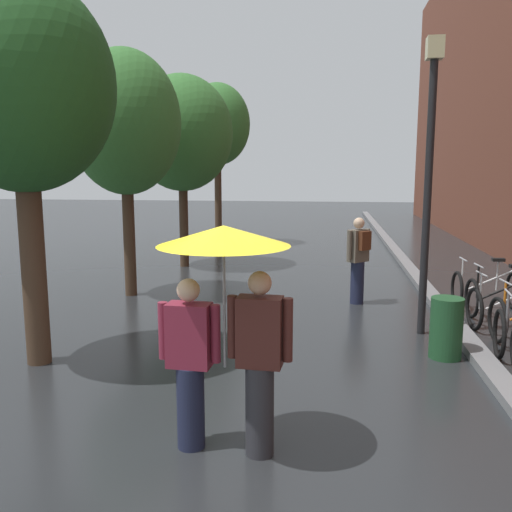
{
  "coord_description": "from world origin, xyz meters",
  "views": [
    {
      "loc": [
        1.12,
        -4.55,
        2.58
      ],
      "look_at": [
        0.08,
        3.02,
        1.35
      ],
      "focal_mm": 37.73,
      "sensor_mm": 36.0,
      "label": 1
    }
  ],
  "objects_px": {
    "pedestrian_walking_midground": "(358,258)",
    "street_tree_1": "(125,124)",
    "street_lamp_post": "(429,167)",
    "litter_bin": "(446,328)",
    "street_tree_0": "(22,87)",
    "street_tree_3": "(217,125)",
    "parked_bicycle_3": "(507,308)",
    "street_tree_2": "(182,134)",
    "parked_bicycle_4": "(502,297)",
    "parked_bicycle_5": "(485,289)",
    "couple_under_umbrella": "(224,300)"
  },
  "relations": [
    {
      "from": "pedestrian_walking_midground",
      "to": "street_tree_1",
      "type": "bearing_deg",
      "value": 178.82
    },
    {
      "from": "street_lamp_post",
      "to": "litter_bin",
      "type": "distance_m",
      "value": 2.46
    },
    {
      "from": "street_tree_0",
      "to": "street_lamp_post",
      "type": "distance_m",
      "value": 5.79
    },
    {
      "from": "street_tree_1",
      "to": "street_tree_3",
      "type": "relative_size",
      "value": 0.9
    },
    {
      "from": "parked_bicycle_3",
      "to": "litter_bin",
      "type": "relative_size",
      "value": 1.35
    },
    {
      "from": "street_lamp_post",
      "to": "street_tree_0",
      "type": "bearing_deg",
      "value": -159.01
    },
    {
      "from": "street_tree_0",
      "to": "street_tree_3",
      "type": "xyz_separation_m",
      "value": [
        0.01,
        11.85,
        0.48
      ]
    },
    {
      "from": "street_tree_2",
      "to": "street_lamp_post",
      "type": "height_order",
      "value": "street_tree_2"
    },
    {
      "from": "parked_bicycle_4",
      "to": "litter_bin",
      "type": "bearing_deg",
      "value": -121.98
    },
    {
      "from": "street_tree_0",
      "to": "parked_bicycle_5",
      "type": "distance_m",
      "value": 8.42
    },
    {
      "from": "parked_bicycle_3",
      "to": "pedestrian_walking_midground",
      "type": "xyz_separation_m",
      "value": [
        -2.3,
        1.48,
        0.52
      ]
    },
    {
      "from": "street_tree_3",
      "to": "street_tree_2",
      "type": "bearing_deg",
      "value": -90.26
    },
    {
      "from": "couple_under_umbrella",
      "to": "street_lamp_post",
      "type": "xyz_separation_m",
      "value": [
        2.39,
        3.96,
        1.19
      ]
    },
    {
      "from": "parked_bicycle_3",
      "to": "litter_bin",
      "type": "bearing_deg",
      "value": -130.08
    },
    {
      "from": "litter_bin",
      "to": "couple_under_umbrella",
      "type": "bearing_deg",
      "value": -131.68
    },
    {
      "from": "parked_bicycle_5",
      "to": "street_lamp_post",
      "type": "xyz_separation_m",
      "value": [
        -1.44,
        -1.79,
        2.24
      ]
    },
    {
      "from": "street_lamp_post",
      "to": "pedestrian_walking_midground",
      "type": "xyz_separation_m",
      "value": [
        -0.91,
        1.85,
        -1.73
      ]
    },
    {
      "from": "street_tree_0",
      "to": "litter_bin",
      "type": "xyz_separation_m",
      "value": [
        5.48,
        0.94,
        -3.17
      ]
    },
    {
      "from": "parked_bicycle_5",
      "to": "couple_under_umbrella",
      "type": "distance_m",
      "value": 6.99
    },
    {
      "from": "parked_bicycle_4",
      "to": "pedestrian_walking_midground",
      "type": "xyz_separation_m",
      "value": [
        -2.45,
        0.72,
        0.52
      ]
    },
    {
      "from": "street_tree_1",
      "to": "parked_bicycle_3",
      "type": "xyz_separation_m",
      "value": [
        6.93,
        -1.57,
        -3.11
      ]
    },
    {
      "from": "parked_bicycle_5",
      "to": "street_lamp_post",
      "type": "distance_m",
      "value": 3.21
    },
    {
      "from": "street_tree_2",
      "to": "pedestrian_walking_midground",
      "type": "distance_m",
      "value": 6.25
    },
    {
      "from": "parked_bicycle_5",
      "to": "pedestrian_walking_midground",
      "type": "relative_size",
      "value": 0.66
    },
    {
      "from": "parked_bicycle_5",
      "to": "parked_bicycle_4",
      "type": "bearing_deg",
      "value": -81.3
    },
    {
      "from": "street_tree_2",
      "to": "parked_bicycle_4",
      "type": "relative_size",
      "value": 4.45
    },
    {
      "from": "street_tree_2",
      "to": "street_tree_3",
      "type": "height_order",
      "value": "street_tree_3"
    },
    {
      "from": "street_tree_1",
      "to": "couple_under_umbrella",
      "type": "xyz_separation_m",
      "value": [
        3.15,
        -5.9,
        -2.06
      ]
    },
    {
      "from": "street_tree_2",
      "to": "litter_bin",
      "type": "bearing_deg",
      "value": -49.82
    },
    {
      "from": "street_tree_2",
      "to": "parked_bicycle_5",
      "type": "bearing_deg",
      "value": -27.98
    },
    {
      "from": "parked_bicycle_5",
      "to": "pedestrian_walking_midground",
      "type": "height_order",
      "value": "pedestrian_walking_midground"
    },
    {
      "from": "street_tree_2",
      "to": "street_tree_1",
      "type": "bearing_deg",
      "value": -93.37
    },
    {
      "from": "street_tree_1",
      "to": "pedestrian_walking_midground",
      "type": "relative_size",
      "value": 2.94
    },
    {
      "from": "street_tree_3",
      "to": "street_lamp_post",
      "type": "distance_m",
      "value": 11.25
    },
    {
      "from": "street_tree_1",
      "to": "street_tree_2",
      "type": "height_order",
      "value": "street_tree_2"
    },
    {
      "from": "couple_under_umbrella",
      "to": "street_lamp_post",
      "type": "distance_m",
      "value": 4.78
    },
    {
      "from": "parked_bicycle_4",
      "to": "street_lamp_post",
      "type": "height_order",
      "value": "street_lamp_post"
    },
    {
      "from": "street_tree_1",
      "to": "parked_bicycle_3",
      "type": "bearing_deg",
      "value": -12.8
    },
    {
      "from": "street_tree_3",
      "to": "parked_bicycle_4",
      "type": "height_order",
      "value": "street_tree_3"
    },
    {
      "from": "parked_bicycle_3",
      "to": "pedestrian_walking_midground",
      "type": "distance_m",
      "value": 2.78
    },
    {
      "from": "street_tree_3",
      "to": "couple_under_umbrella",
      "type": "bearing_deg",
      "value": -77.99
    },
    {
      "from": "street_tree_2",
      "to": "parked_bicycle_4",
      "type": "distance_m",
      "value": 8.68
    },
    {
      "from": "parked_bicycle_5",
      "to": "litter_bin",
      "type": "xyz_separation_m",
      "value": [
        -1.29,
        -2.9,
        0.05
      ]
    },
    {
      "from": "street_tree_1",
      "to": "parked_bicycle_5",
      "type": "relative_size",
      "value": 4.44
    },
    {
      "from": "parked_bicycle_4",
      "to": "parked_bicycle_5",
      "type": "xyz_separation_m",
      "value": [
        -0.1,
        0.66,
        0.0
      ]
    },
    {
      "from": "street_lamp_post",
      "to": "couple_under_umbrella",
      "type": "bearing_deg",
      "value": -121.14
    },
    {
      "from": "street_tree_0",
      "to": "street_tree_3",
      "type": "relative_size",
      "value": 0.91
    },
    {
      "from": "litter_bin",
      "to": "street_tree_1",
      "type": "bearing_deg",
      "value": 151.81
    },
    {
      "from": "parked_bicycle_3",
      "to": "pedestrian_walking_midground",
      "type": "relative_size",
      "value": 0.68
    },
    {
      "from": "parked_bicycle_4",
      "to": "couple_under_umbrella",
      "type": "relative_size",
      "value": 0.54
    }
  ]
}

